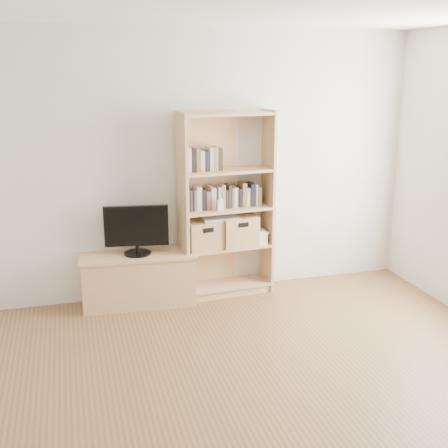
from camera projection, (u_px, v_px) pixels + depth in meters
name	position (u px, v px, depth m)	size (l,w,h in m)	color
floor	(286.00, 435.00, 3.53)	(4.50, 5.00, 0.01)	brown
back_wall	(195.00, 166.00, 5.50)	(4.50, 0.02, 2.60)	beige
tv_stand	(139.00, 280.00, 5.44)	(1.06, 0.40, 0.49)	tan
bookshelf	(226.00, 205.00, 5.52)	(0.92, 0.33, 1.84)	tan
television	(137.00, 231.00, 5.30)	(0.60, 0.05, 0.47)	black
books_row_mid	(226.00, 196.00, 5.52)	(0.81, 0.16, 0.22)	#2D241E
books_row_upper	(206.00, 159.00, 5.35)	(0.41, 0.15, 0.22)	#2D241E
baby_monitor	(220.00, 205.00, 5.39)	(0.06, 0.04, 0.11)	white
basket_left	(203.00, 234.00, 5.51)	(0.34, 0.28, 0.28)	#A5794A
basket_right	(237.00, 230.00, 5.62)	(0.36, 0.30, 0.30)	#A5794A
laptop	(220.00, 218.00, 5.52)	(0.35, 0.25, 0.03)	silver
magazine_stack	(256.00, 237.00, 5.72)	(0.17, 0.25, 0.11)	beige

